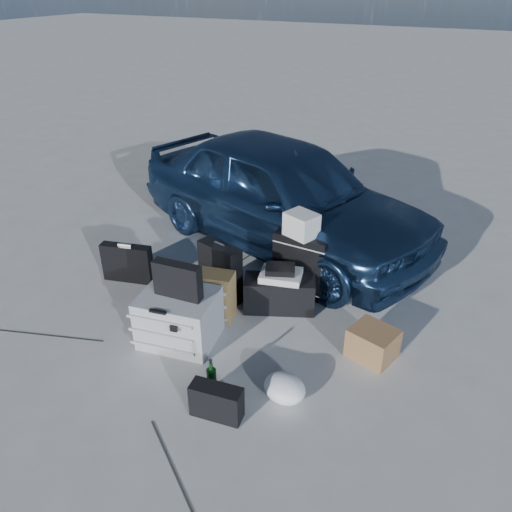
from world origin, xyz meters
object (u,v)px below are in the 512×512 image
(briefcase, at_px, (127,263))
(green_bottle, at_px, (211,377))
(car, at_px, (282,193))
(suitcase_right, at_px, (301,265))
(suitcase_left, at_px, (220,272))
(pelican_case, at_px, (179,318))
(duffel_bag, at_px, (279,294))
(cardboard_box, at_px, (373,343))

(briefcase, height_order, green_bottle, briefcase)
(car, relative_size, suitcase_right, 5.73)
(car, xyz_separation_m, suitcase_right, (0.60, -0.87, -0.30))
(briefcase, distance_m, suitcase_left, 1.01)
(car, height_order, suitcase_left, car)
(pelican_case, height_order, duffel_bag, pelican_case)
(briefcase, distance_m, suitcase_right, 1.73)
(briefcase, height_order, suitcase_left, suitcase_left)
(suitcase_left, bearing_deg, briefcase, -156.04)
(cardboard_box, bearing_deg, duffel_bag, 164.60)
(duffel_bag, relative_size, cardboard_box, 1.85)
(duffel_bag, xyz_separation_m, green_bottle, (0.01, -1.20, -0.01))
(pelican_case, height_order, suitcase_left, suitcase_left)
(suitcase_right, bearing_deg, pelican_case, -116.83)
(suitcase_left, relative_size, duffel_bag, 0.89)
(pelican_case, xyz_separation_m, briefcase, (-1.00, 0.54, -0.02))
(suitcase_left, bearing_deg, duffel_bag, 23.97)
(pelican_case, distance_m, suitcase_left, 0.70)
(car, bearing_deg, green_bottle, -150.33)
(car, height_order, duffel_bag, car)
(pelican_case, relative_size, cardboard_box, 1.76)
(pelican_case, relative_size, briefcase, 1.19)
(cardboard_box, relative_size, green_bottle, 1.18)
(pelican_case, bearing_deg, briefcase, 141.78)
(car, distance_m, duffel_bag, 1.40)
(suitcase_right, relative_size, cardboard_box, 1.81)
(suitcase_right, height_order, cardboard_box, suitcase_right)
(suitcase_right, bearing_deg, suitcase_left, -143.91)
(suitcase_left, bearing_deg, green_bottle, -47.46)
(suitcase_right, bearing_deg, green_bottle, -90.07)
(suitcase_right, bearing_deg, cardboard_box, -32.01)
(green_bottle, bearing_deg, suitcase_right, 87.72)
(suitcase_left, height_order, cardboard_box, suitcase_left)
(green_bottle, bearing_deg, suitcase_left, 117.47)
(duffel_bag, bearing_deg, green_bottle, -113.30)
(suitcase_left, height_order, green_bottle, suitcase_left)
(briefcase, xyz_separation_m, suitcase_right, (1.63, 0.58, 0.11))
(cardboard_box, bearing_deg, briefcase, 179.59)
(car, height_order, cardboard_box, car)
(suitcase_right, relative_size, green_bottle, 2.14)
(green_bottle, bearing_deg, car, 102.65)
(pelican_case, distance_m, suitcase_right, 1.29)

